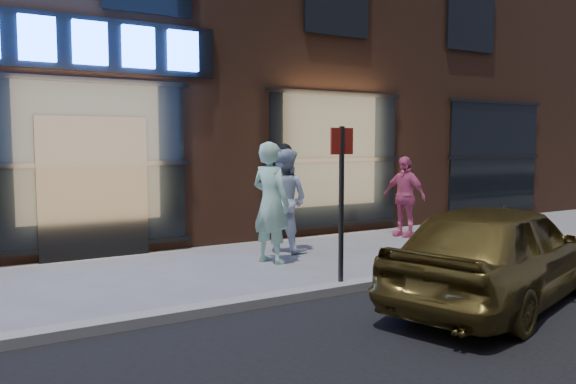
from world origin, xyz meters
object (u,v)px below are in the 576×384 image
(man_bowtie, at_px, (271,203))
(sign_post, at_px, (341,192))
(passerby, at_px, (404,196))
(gold_sedan, at_px, (498,253))
(man_cap, at_px, (284,200))

(man_bowtie, height_order, sign_post, sign_post)
(passerby, distance_m, gold_sedan, 5.02)
(man_bowtie, height_order, passerby, man_bowtie)
(passerby, bearing_deg, gold_sedan, -44.25)
(man_bowtie, distance_m, gold_sedan, 3.72)
(passerby, distance_m, sign_post, 4.71)
(man_bowtie, height_order, gold_sedan, man_bowtie)
(man_cap, bearing_deg, sign_post, 138.94)
(man_bowtie, bearing_deg, sign_post, 159.17)
(man_bowtie, relative_size, passerby, 1.18)
(man_cap, distance_m, gold_sedan, 4.25)
(gold_sedan, bearing_deg, man_bowtie, 1.45)
(man_cap, height_order, sign_post, sign_post)
(man_bowtie, xyz_separation_m, man_cap, (0.67, 0.72, -0.06))
(man_cap, xyz_separation_m, sign_post, (-0.70, -2.71, 0.38))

